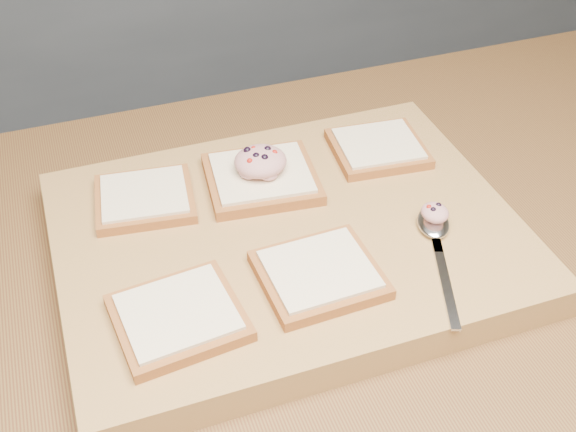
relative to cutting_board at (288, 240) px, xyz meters
name	(u,v)px	position (x,y,z in m)	size (l,w,h in m)	color
back_counter	(175,46)	(0.14, 1.41, -0.45)	(3.60, 0.62, 0.94)	slate
cutting_board	(288,240)	(0.00, 0.00, 0.00)	(0.52, 0.40, 0.04)	#AF7B4B
bread_far_left	(145,198)	(-0.15, 0.10, 0.03)	(0.13, 0.12, 0.02)	#9C5A28
bread_far_center	(262,178)	(0.00, 0.09, 0.03)	(0.14, 0.13, 0.02)	#9C5A28
bread_far_right	(378,148)	(0.16, 0.10, 0.03)	(0.12, 0.12, 0.02)	#9C5A28
bread_near_left	(178,317)	(-0.15, -0.10, 0.03)	(0.13, 0.12, 0.02)	#9C5A28
bread_near_center	(319,274)	(0.00, -0.09, 0.03)	(0.13, 0.12, 0.02)	#9C5A28
tuna_salad_dollop	(260,161)	(0.00, 0.09, 0.05)	(0.06, 0.06, 0.03)	#D9918B
spoon	(435,231)	(0.15, -0.07, 0.03)	(0.08, 0.18, 0.01)	silver
spoon_salad	(435,212)	(0.16, -0.05, 0.04)	(0.03, 0.03, 0.02)	#D9918B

